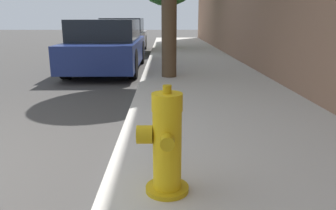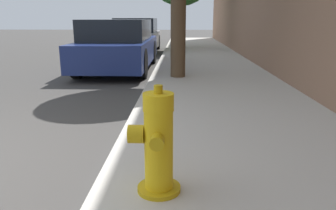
{
  "view_description": "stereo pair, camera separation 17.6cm",
  "coord_description": "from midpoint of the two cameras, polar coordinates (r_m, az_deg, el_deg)",
  "views": [
    {
      "loc": [
        2.3,
        -2.53,
        1.4
      ],
      "look_at": [
        2.34,
        0.89,
        0.49
      ],
      "focal_mm": 35.0,
      "sensor_mm": 36.0,
      "label": 1
    },
    {
      "loc": [
        2.48,
        -2.53,
        1.4
      ],
      "look_at": [
        2.34,
        0.89,
        0.49
      ],
      "focal_mm": 35.0,
      "sensor_mm": 36.0,
      "label": 2
    }
  ],
  "objects": [
    {
      "name": "sidewalk_slab",
      "position": [
        2.97,
        18.31,
        -12.48
      ],
      "size": [
        2.8,
        40.0,
        0.14
      ],
      "color": "beige",
      "rests_on": "ground_plane"
    },
    {
      "name": "parked_car_near",
      "position": [
        9.23,
        -8.01,
        10.2
      ],
      "size": [
        1.79,
        4.4,
        1.37
      ],
      "color": "navy",
      "rests_on": "ground_plane"
    },
    {
      "name": "fire_hydrant",
      "position": [
        2.39,
        0.28,
        -6.9
      ],
      "size": [
        0.38,
        0.4,
        0.81
      ],
      "color": "#C39C11",
      "rests_on": "sidewalk_slab"
    },
    {
      "name": "parked_car_mid",
      "position": [
        14.36,
        -5.08,
        11.92
      ],
      "size": [
        1.79,
        3.87,
        1.41
      ],
      "color": "#B7B7BC",
      "rests_on": "ground_plane"
    }
  ]
}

